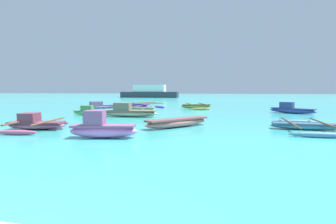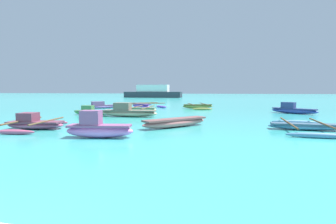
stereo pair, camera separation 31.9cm
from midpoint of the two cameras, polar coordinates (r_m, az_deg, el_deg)
moored_boat_0 at (r=12.77m, az=27.23°, el=-2.73°), size 3.01×4.30×0.34m
moored_boat_1 at (r=12.10m, az=1.33°, el=-2.24°), size 2.82×3.15×0.41m
moored_boat_2 at (r=24.71m, az=5.80°, el=1.28°), size 2.99×4.79×0.43m
moored_boat_3 at (r=20.30m, az=-6.36°, el=0.51°), size 2.30×4.65×0.42m
moored_boat_4 at (r=25.41m, az=-14.81°, el=1.30°), size 3.33×3.22×0.64m
moored_boat_5 at (r=12.88m, az=-27.51°, el=-2.31°), size 2.59×3.35×0.72m
moored_boat_6 at (r=24.47m, az=-6.63°, el=1.34°), size 4.76×4.62×0.52m
moored_boat_7 at (r=18.56m, az=-16.87°, el=0.04°), size 2.71×0.56×0.66m
moored_boat_8 at (r=9.72m, az=-15.10°, el=-3.44°), size 2.51×1.08×0.98m
moored_boat_9 at (r=21.18m, az=24.88°, el=0.51°), size 3.07×2.33×0.82m
moored_boat_10 at (r=16.97m, az=-9.18°, el=0.03°), size 3.70×1.02×0.90m
distant_ferry at (r=59.97m, az=-4.20°, el=4.28°), size 13.07×2.88×2.88m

